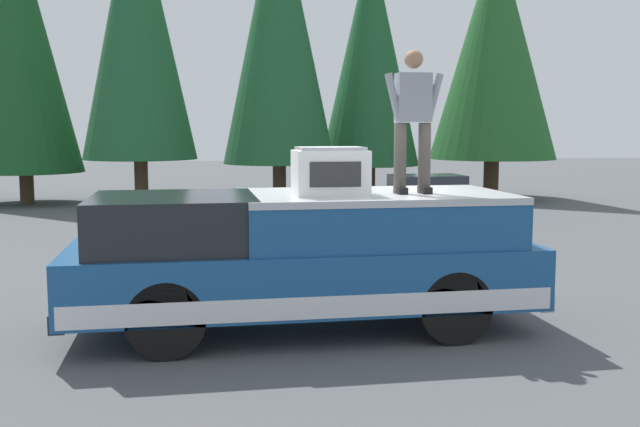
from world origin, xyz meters
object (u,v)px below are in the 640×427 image
Objects in this scene: compressor_unit at (330,171)px; parked_car_maroon at (424,197)px; person_on_truck_bed at (413,118)px; pickup_truck at (303,258)px.

compressor_unit is 0.20× the size of parked_car_maroon.
parked_car_maroon is at bearing -18.83° from person_on_truck_bed.
pickup_truck is 11.44m from parked_car_maroon.
pickup_truck is 3.28× the size of person_on_truck_bed.
compressor_unit is 1.18m from person_on_truck_bed.
pickup_truck is 1.35× the size of parked_car_maroon.
person_on_truck_bed is at bearing -97.55° from pickup_truck.
pickup_truck is at bearing 154.76° from parked_car_maroon.
compressor_unit is 11.57m from parked_car_maroon.
person_on_truck_bed is at bearing 161.17° from parked_car_maroon.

